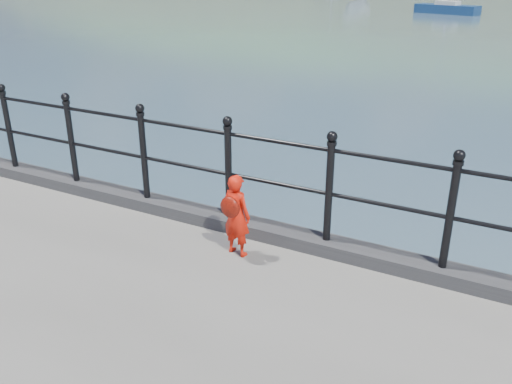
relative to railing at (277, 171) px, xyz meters
The scene contains 5 objects.
ground 1.83m from the railing, 90.00° to the left, with size 600.00×600.00×0.00m, color #2D4251.
kerb 0.75m from the railing, 140.53° to the right, with size 60.00×0.30×0.15m, color #28282B.
railing is the anchor object (origin of this frame).
child 0.65m from the railing, 114.51° to the right, with size 0.36×0.32×0.90m.
sailboat_port 43.11m from the railing, 97.39° to the left, with size 5.21×2.79×7.36m.
Camera 1 is at (2.34, -5.02, 3.88)m, focal length 38.00 mm.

